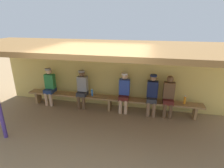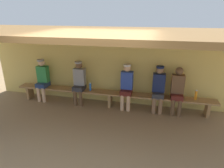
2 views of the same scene
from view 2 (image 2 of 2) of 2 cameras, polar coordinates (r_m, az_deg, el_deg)
The scene contains 11 objects.
ground_plane at distance 4.78m, azimuth -5.02°, elevation -14.54°, with size 24.00×24.00×0.00m, color #937754.
back_wall at distance 6.08m, azimuth 0.40°, elevation 4.77°, with size 8.00×0.20×2.20m, color #D8BC60.
dugout_roof at distance 4.62m, azimuth -3.18°, elevation 14.50°, with size 8.00×2.80×0.12m, color brown.
bench at distance 5.90m, azimuth -0.57°, elevation -3.06°, with size 6.00×0.36×0.46m.
player_middle at distance 5.67m, azimuth 18.50°, elevation -1.41°, with size 0.34×0.42×1.34m.
player_near_post at distance 6.62m, azimuth -19.58°, elevation 1.68°, with size 0.34×0.42×1.34m.
player_in_blue at distance 5.68m, azimuth 4.27°, elevation -0.15°, with size 0.34×0.42×1.34m.
player_with_sunglasses at distance 6.06m, azimuth -9.53°, elevation 0.93°, with size 0.34×0.42×1.34m.
player_in_white at distance 5.63m, azimuth 13.38°, elevation -0.86°, with size 0.34×0.42×1.34m.
water_bottle_blue at distance 6.00m, azimuth -6.33°, elevation -0.77°, with size 0.07×0.07×0.26m.
water_bottle_clear at distance 5.81m, azimuth 23.23°, elevation -2.98°, with size 0.07×0.07×0.28m.
Camera 2 is at (1.27, -3.72, 2.71)m, focal length 31.41 mm.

